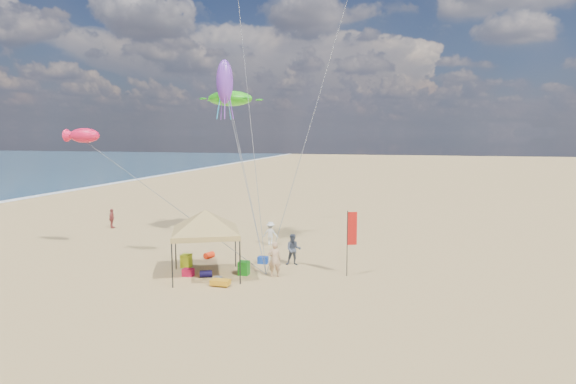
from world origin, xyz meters
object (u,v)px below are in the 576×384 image
person_near_a (274,259)px  person_far_a (112,218)px  cooler_red (188,272)px  beach_cart (220,282)px  person_near_b (293,250)px  canopy_tent (205,212)px  cooler_blue (263,260)px  chair_yellow (186,261)px  person_near_c (271,234)px  feather_flag (351,233)px  chair_green (244,268)px

person_near_a → person_far_a: 17.96m
cooler_red → beach_cart: size_ratio=0.60×
person_near_b → canopy_tent: bearing=-153.3°
cooler_blue → chair_yellow: 4.18m
beach_cart → person_near_c: (-0.14, 8.76, 0.57)m
canopy_tent → feather_flag: (7.03, 1.89, -1.05)m
chair_yellow → person_far_a: person_far_a is taller
chair_yellow → person_near_c: 6.78m
canopy_tent → chair_green: canopy_tent is taller
person_far_a → chair_green: bearing=-137.2°
chair_green → chair_yellow: same height
cooler_blue → person_near_b: size_ratio=0.31×
person_near_a → person_far_a: person_near_a is taller
cooler_blue → person_near_c: size_ratio=0.35×
chair_green → cooler_red: bearing=-160.3°
canopy_tent → person_far_a: bearing=141.1°
person_far_a → cooler_red: bearing=-145.8°
chair_green → chair_yellow: (-3.50, 0.57, 0.00)m
person_near_a → person_near_b: (0.39, 2.39, -0.04)m
canopy_tent → person_near_c: bearing=81.1°
person_far_a → person_near_b: bearing=-126.7°
canopy_tent → cooler_red: canopy_tent is taller
person_near_c → person_near_b: bearing=122.7°
chair_yellow → person_near_c: person_near_c is taller
cooler_blue → chair_green: bearing=-96.9°
cooler_blue → person_near_c: (-0.86, 4.35, 0.58)m
cooler_blue → person_far_a: bearing=154.5°
cooler_blue → beach_cart: bearing=-99.2°
chair_yellow → person_near_b: (5.51, 1.87, 0.51)m
person_near_a → canopy_tent: bearing=-10.2°
person_far_a → cooler_blue: bearing=-129.5°
canopy_tent → cooler_blue: bearing=56.6°
cooler_blue → chair_yellow: (-3.78, -1.76, 0.16)m
canopy_tent → feather_flag: canopy_tent is taller
feather_flag → chair_yellow: feather_flag is taller
cooler_red → chair_yellow: bearing=119.3°
feather_flag → cooler_red: 8.46m
chair_green → feather_flag: bearing=12.3°
chair_yellow → person_near_a: 5.18m
cooler_red → person_near_b: 5.80m
chair_green → person_near_b: size_ratio=0.40×
chair_yellow → feather_flag: bearing=3.8°
beach_cart → person_far_a: 17.51m
beach_cart → person_far_a: bearing=140.3°
feather_flag → person_far_a: size_ratio=2.26×
cooler_blue → canopy_tent: bearing=-123.4°
feather_flag → person_near_b: feather_flag is taller
cooler_red → cooler_blue: (2.93, 3.28, 0.00)m
cooler_red → person_near_c: person_near_c is taller
feather_flag → cooler_red: size_ratio=6.21×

